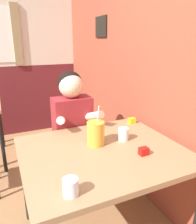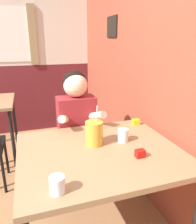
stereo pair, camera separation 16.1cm
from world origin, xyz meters
TOP-DOWN VIEW (x-y plane):
  - brick_wall_right at (1.14, 1.33)m, footprint 0.08×4.65m
  - back_wall at (-0.01, 2.68)m, footprint 5.21×0.09m
  - main_table at (0.51, 0.25)m, footprint 1.08×0.93m
  - person_seated at (0.49, 0.84)m, footprint 0.42×0.41m
  - cocktail_pitcher at (0.50, 0.34)m, footprint 0.12×0.12m
  - glass_near_pitcher at (0.17, -0.10)m, footprint 0.08×0.08m
  - glass_center at (0.72, 0.33)m, footprint 0.08×0.08m
  - condiment_ketchup at (0.73, 0.08)m, footprint 0.06×0.04m
  - condiment_mustard at (0.97, 0.59)m, footprint 0.06×0.04m

SIDE VIEW (x-z plane):
  - person_seated at x=0.49m, z-range 0.04..1.27m
  - main_table at x=0.51m, z-range 0.32..1.08m
  - condiment_ketchup at x=0.73m, z-range 0.76..0.81m
  - condiment_mustard at x=0.97m, z-range 0.76..0.81m
  - glass_near_pitcher at x=0.17m, z-range 0.76..0.85m
  - glass_center at x=0.72m, z-range 0.76..0.86m
  - cocktail_pitcher at x=0.50m, z-range 0.70..0.99m
  - brick_wall_right at x=1.14m, z-range 0.00..2.70m
  - back_wall at x=-0.01m, z-range 0.01..2.71m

